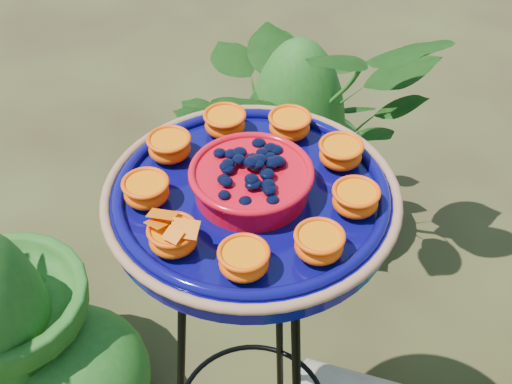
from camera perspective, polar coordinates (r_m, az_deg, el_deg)
tripod_stand at (r=1.38m, az=-0.30°, el=-11.97°), size 0.40×0.40×0.87m
feeder_dish at (r=1.10m, az=-0.37°, el=-0.18°), size 0.55×0.55×0.10m
shrub_back_left at (r=2.07m, az=3.26°, el=5.09°), size 0.94×0.96×0.81m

